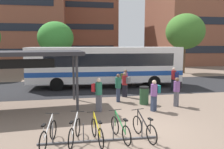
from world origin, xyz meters
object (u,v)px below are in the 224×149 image
Objects in this scene: street_tree_2 at (185,32)px; parked_bicycle_white_1 at (75,132)px; city_bus at (104,65)px; parked_bicycle_black_4 at (144,129)px; parked_bicycle_green_3 at (120,129)px; commuter_olive_pack_1 at (125,79)px; transit_shelter at (17,55)px; commuter_teal_pack_0 at (154,93)px; parked_bicycle_yellow_2 at (97,132)px; commuter_navy_pack_5 at (174,78)px; commuter_black_pack_3 at (177,90)px; parked_bicycle_white_0 at (48,135)px; commuter_teal_pack_6 at (118,86)px; street_tree_1 at (56,38)px; commuter_grey_pack_4 at (125,83)px; trash_bin at (144,95)px; commuter_red_pack_2 at (98,92)px.

parked_bicycle_white_1 is at bearing -128.07° from street_tree_2.
city_bus reaches higher than parked_bicycle_black_4.
parked_bicycle_green_3 is at bearing -124.23° from street_tree_2.
commuter_olive_pack_1 is (1.13, 7.71, 0.57)m from parked_bicycle_black_4.
commuter_teal_pack_0 is (7.01, -1.73, -1.96)m from transit_shelter.
parked_bicycle_yellow_2 is 10.02m from commuter_navy_pack_5.
commuter_black_pack_3 is (1.55, 0.61, 0.00)m from commuter_teal_pack_0.
commuter_teal_pack_6 reaches higher than parked_bicycle_white_0.
street_tree_1 reaches higher than commuter_teal_pack_0.
transit_shelter reaches higher than commuter_olive_pack_1.
commuter_grey_pack_4 is at bearing -29.69° from parked_bicycle_yellow_2.
transit_shelter is (-2.89, 4.74, 2.51)m from parked_bicycle_white_1.
parked_bicycle_white_0 is at bearing -137.75° from trash_bin.
parked_bicycle_white_0 is 1.03× the size of commuter_teal_pack_0.
street_tree_2 reaches higher than city_bus.
city_bus is 10.36m from parked_bicycle_yellow_2.
commuter_teal_pack_6 is at bearing 79.53° from commuter_red_pack_2.
street_tree_1 reaches higher than parked_bicycle_yellow_2.
commuter_grey_pack_4 is at bearing -88.95° from commuter_black_pack_3.
commuter_teal_pack_0 reaches higher than parked_bicycle_white_0.
commuter_teal_pack_6 is at bearing 94.55° from city_bus.
parked_bicycle_white_0 is at bearing 97.86° from commuter_navy_pack_5.
parked_bicycle_yellow_2 is 0.24× the size of transit_shelter.
parked_bicycle_white_0 is 1.02× the size of commuter_olive_pack_1.
commuter_teal_pack_6 reaches higher than trash_bin.
parked_bicycle_yellow_2 is 3.64m from commuter_red_pack_2.
transit_shelter is at bearing 46.98° from city_bus.
commuter_olive_pack_1 is 1.01× the size of commuter_grey_pack_4.
city_bus is 2.79m from commuter_olive_pack_1.
parked_bicycle_yellow_2 is 1.01× the size of commuter_teal_pack_6.
commuter_grey_pack_4 is at bearing 105.44° from city_bus.
parked_bicycle_white_1 is 5.13m from commuter_teal_pack_0.
commuter_olive_pack_1 is at bearing -136.02° from street_tree_2.
commuter_teal_pack_0 is 15.87m from street_tree_1.
commuter_teal_pack_0 is 16.60m from street_tree_2.
trash_bin is at bearing 46.97° from commuter_red_pack_2.
commuter_navy_pack_5 reaches higher than commuter_teal_pack_6.
commuter_teal_pack_0 is (3.34, 3.16, 0.56)m from parked_bicycle_yellow_2.
commuter_black_pack_3 is at bearing -24.28° from trash_bin.
city_bus reaches higher than commuter_navy_pack_5.
commuter_black_pack_3 is 3.49m from commuter_grey_pack_4.
commuter_navy_pack_5 is at bearing 120.12° from commuter_teal_pack_6.
commuter_grey_pack_4 is at bearing -27.33° from parked_bicycle_green_3.
commuter_teal_pack_0 reaches higher than parked_bicycle_green_3.
street_tree_1 is at bearing -102.40° from commuter_black_pack_3.
commuter_olive_pack_1 reaches higher than parked_bicycle_black_4.
city_bus is 10.37m from parked_bicycle_white_1.
commuter_navy_pack_5 is (1.65, 3.79, 0.06)m from commuter_black_pack_3.
parked_bicycle_yellow_2 is 5.56m from trash_bin.
parked_bicycle_white_1 is 1.63× the size of trash_bin.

